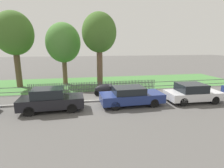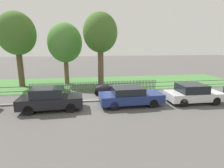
# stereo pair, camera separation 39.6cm
# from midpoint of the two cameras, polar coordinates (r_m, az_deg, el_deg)

# --- Properties ---
(ground_plane) EXTENTS (120.00, 120.00, 0.00)m
(ground_plane) POSITION_cam_midpoint_polar(r_m,az_deg,el_deg) (13.28, -3.50, -5.81)
(ground_plane) COLOR #565451
(kerb_stone) EXTENTS (33.28, 0.20, 0.12)m
(kerb_stone) POSITION_cam_midpoint_polar(r_m,az_deg,el_deg) (13.36, -3.55, -5.43)
(kerb_stone) COLOR gray
(kerb_stone) RESTS_ON ground
(grass_strip) EXTENTS (33.28, 7.52, 0.01)m
(grass_strip) POSITION_cam_midpoint_polar(r_m,az_deg,el_deg) (19.89, -5.43, 0.33)
(grass_strip) COLOR #477F3D
(grass_strip) RESTS_ON ground
(park_fence) EXTENTS (33.28, 0.05, 0.92)m
(park_fence) POSITION_cam_midpoint_polar(r_m,az_deg,el_deg) (16.15, -4.60, -0.84)
(park_fence) COLOR #4C4C51
(park_fence) RESTS_ON ground
(parked_car_black_saloon) EXTENTS (4.07, 1.74, 1.50)m
(parked_car_black_saloon) POSITION_cam_midpoint_polar(r_m,az_deg,el_deg) (12.04, -18.62, -4.67)
(parked_car_black_saloon) COLOR black
(parked_car_black_saloon) RESTS_ON ground
(parked_car_navy_estate) EXTENTS (4.44, 1.90, 1.34)m
(parked_car_navy_estate) POSITION_cam_midpoint_polar(r_m,az_deg,el_deg) (12.42, 6.82, -3.87)
(parked_car_navy_estate) COLOR navy
(parked_car_navy_estate) RESTS_ON ground
(parked_car_red_compact) EXTENTS (4.01, 1.92, 1.40)m
(parked_car_red_compact) POSITION_cam_midpoint_polar(r_m,az_deg,el_deg) (14.32, 25.61, -2.77)
(parked_car_red_compact) COLOR silver
(parked_car_red_compact) RESTS_ON ground
(covered_motorcycle) EXTENTS (1.92, 0.88, 0.96)m
(covered_motorcycle) POSITION_cam_midpoint_polar(r_m,az_deg,el_deg) (14.83, -1.14, -1.47)
(covered_motorcycle) COLOR black
(covered_motorcycle) RESTS_ON ground
(tree_nearest_kerb) EXTENTS (3.68, 3.68, 7.45)m
(tree_nearest_kerb) POSITION_cam_midpoint_polar(r_m,az_deg,el_deg) (20.17, -28.18, 14.14)
(tree_nearest_kerb) COLOR brown
(tree_nearest_kerb) RESTS_ON ground
(tree_behind_motorcycle) EXTENTS (3.60, 3.60, 6.53)m
(tree_behind_motorcycle) POSITION_cam_midpoint_polar(r_m,az_deg,el_deg) (19.56, -14.53, 12.81)
(tree_behind_motorcycle) COLOR brown
(tree_behind_motorcycle) RESTS_ON ground
(tree_mid_park) EXTENTS (3.29, 3.29, 7.27)m
(tree_mid_park) POSITION_cam_midpoint_polar(r_m,az_deg,el_deg) (17.36, -3.17, 16.09)
(tree_mid_park) COLOR brown
(tree_mid_park) RESTS_ON ground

